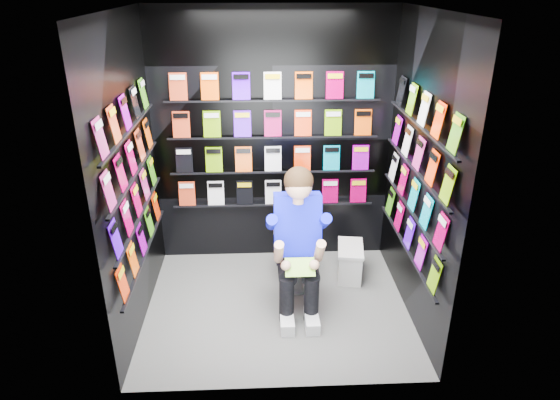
{
  "coord_description": "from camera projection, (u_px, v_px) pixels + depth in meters",
  "views": [
    {
      "loc": [
        -0.15,
        -3.84,
        2.81
      ],
      "look_at": [
        0.03,
        0.15,
        1.03
      ],
      "focal_mm": 32.0,
      "sensor_mm": 36.0,
      "label": 1
    }
  ],
  "objects": [
    {
      "name": "comics_back",
      "position": [
        273.0,
        141.0,
        5.0
      ],
      "size": [
        2.1,
        0.06,
        1.37
      ],
      "primitive_type": null,
      "color": "red",
      "rests_on": "wall_back"
    },
    {
      "name": "ceiling",
      "position": [
        276.0,
        9.0,
        3.59
      ],
      "size": [
        2.4,
        2.4,
        0.0
      ],
      "primitive_type": "plane",
      "color": "white",
      "rests_on": "floor"
    },
    {
      "name": "wall_left",
      "position": [
        130.0,
        180.0,
        4.07
      ],
      "size": [
        0.04,
        2.0,
        2.6
      ],
      "primitive_type": "cube",
      "color": "black",
      "rests_on": "floor"
    },
    {
      "name": "floor",
      "position": [
        277.0,
        307.0,
        4.65
      ],
      "size": [
        2.4,
        2.4,
        0.0
      ],
      "primitive_type": "plane",
      "color": "#5D5D5A",
      "rests_on": "ground"
    },
    {
      "name": "longbox_lid",
      "position": [
        351.0,
        248.0,
        5.0
      ],
      "size": [
        0.31,
        0.47,
        0.03
      ],
      "primitive_type": "cube",
      "rotation": [
        0.0,
        0.0,
        -0.15
      ],
      "color": "silver",
      "rests_on": "longbox"
    },
    {
      "name": "comics_left",
      "position": [
        134.0,
        179.0,
        4.07
      ],
      "size": [
        0.06,
        1.7,
        1.37
      ],
      "primitive_type": null,
      "color": "red",
      "rests_on": "wall_left"
    },
    {
      "name": "comics_right",
      "position": [
        416.0,
        174.0,
        4.17
      ],
      "size": [
        0.06,
        1.7,
        1.37
      ],
      "primitive_type": null,
      "color": "red",
      "rests_on": "wall_right"
    },
    {
      "name": "wall_front",
      "position": [
        283.0,
        234.0,
        3.21
      ],
      "size": [
        2.4,
        0.04,
        2.6
      ],
      "primitive_type": "cube",
      "color": "black",
      "rests_on": "floor"
    },
    {
      "name": "toilet",
      "position": [
        294.0,
        246.0,
        4.95
      ],
      "size": [
        0.42,
        0.75,
        0.73
      ],
      "primitive_type": "imported",
      "rotation": [
        0.0,
        0.0,
        3.14
      ],
      "color": "white",
      "rests_on": "floor"
    },
    {
      "name": "reader",
      "position": [
        297.0,
        225.0,
        4.43
      ],
      "size": [
        0.57,
        0.83,
        1.53
      ],
      "primitive_type": null,
      "rotation": [
        0.0,
        0.0,
        -0.0
      ],
      "color": "#0C10E9",
      "rests_on": "toilet"
    },
    {
      "name": "longbox",
      "position": [
        350.0,
        263.0,
        5.07
      ],
      "size": [
        0.29,
        0.44,
        0.31
      ],
      "primitive_type": "cube",
      "rotation": [
        0.0,
        0.0,
        -0.15
      ],
      "color": "silver",
      "rests_on": "floor"
    },
    {
      "name": "wall_right",
      "position": [
        420.0,
        175.0,
        4.17
      ],
      "size": [
        0.04,
        2.0,
        2.6
      ],
      "primitive_type": "cube",
      "color": "black",
      "rests_on": "floor"
    },
    {
      "name": "held_comic",
      "position": [
        300.0,
        267.0,
        4.2
      ],
      "size": [
        0.25,
        0.15,
        0.11
      ],
      "primitive_type": "cube",
      "rotation": [
        -0.96,
        0.0,
        -0.0
      ],
      "color": "green",
      "rests_on": "reader"
    },
    {
      "name": "wall_back",
      "position": [
        273.0,
        141.0,
        5.03
      ],
      "size": [
        2.4,
        0.04,
        2.6
      ],
      "primitive_type": "cube",
      "color": "black",
      "rests_on": "floor"
    }
  ]
}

